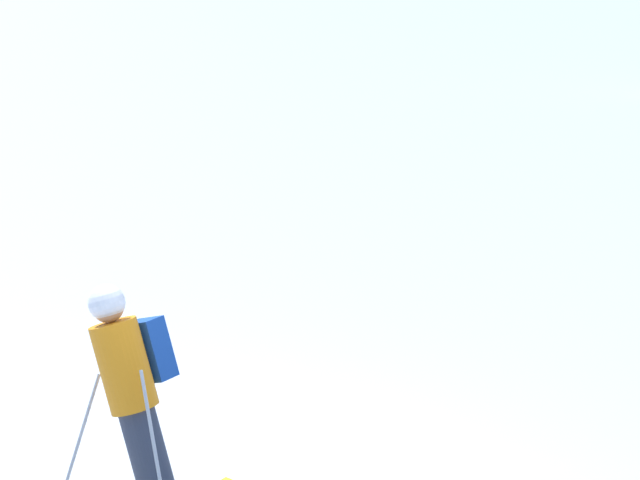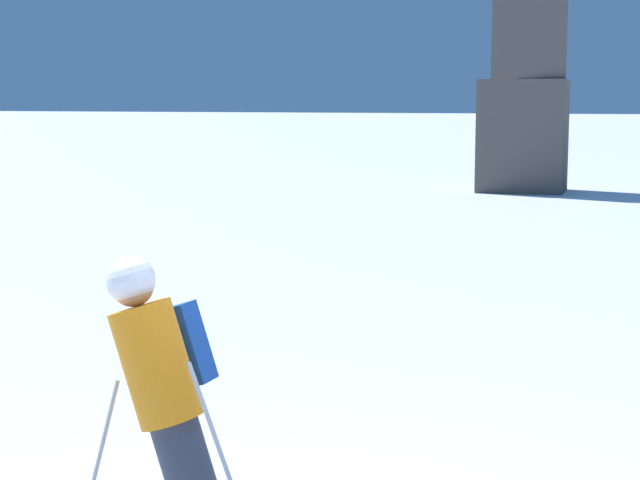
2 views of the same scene
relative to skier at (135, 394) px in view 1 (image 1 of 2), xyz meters
name	(u,v)px [view 1 (image 1 of 2)]	position (x,y,z in m)	size (l,w,h in m)	color
skier	(135,394)	(0.00, 0.00, 0.00)	(1.29, 1.73, 1.78)	yellow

